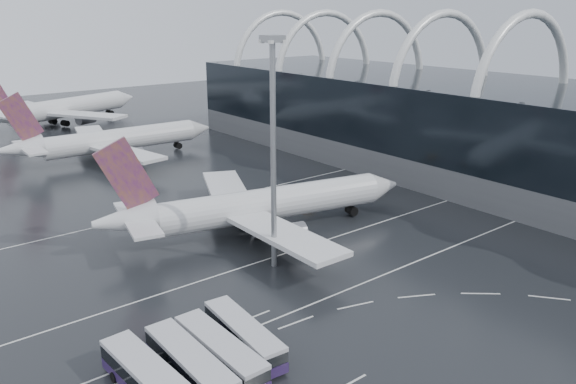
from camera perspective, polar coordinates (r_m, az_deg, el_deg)
ground at (r=74.77m, az=4.36°, el=-9.55°), size 420.00×420.00×0.00m
terminal at (r=129.08m, az=18.89°, el=6.45°), size 42.00×160.00×34.90m
lane_marking_near at (r=73.49m, az=5.43°, el=-10.09°), size 120.00×0.25×0.01m
lane_marking_mid at (r=83.03m, az=-1.29°, el=-6.57°), size 120.00×0.25×0.01m
lane_marking_far at (r=105.16m, az=-10.55°, el=-1.50°), size 120.00×0.25×0.01m
bus_bay_line_north at (r=63.11m, az=-12.55°, el=-15.61°), size 28.00×0.25×0.01m
airliner_main at (r=90.31m, az=-3.17°, el=-1.48°), size 52.32×45.16×17.83m
airliner_gate_b at (r=142.46m, az=-17.52°, el=4.95°), size 51.40×46.33×17.89m
airliner_gate_c at (r=191.43m, az=-22.12°, el=7.80°), size 55.62×50.66×20.31m
bus_row_near_a at (r=56.14m, az=-13.90°, el=-18.10°), size 3.96×14.14×3.44m
bus_row_near_b at (r=57.44m, az=-9.89°, el=-16.94°), size 3.33×13.62×3.35m
bus_row_near_c at (r=58.96m, az=-6.92°, el=-15.83°), size 3.26×13.30×3.27m
bus_row_near_d at (r=61.47m, az=-4.51°, el=-14.27°), size 3.89×13.00×3.16m
floodlight_mast at (r=73.97m, az=-1.53°, el=6.55°), size 2.42×2.42×31.56m
gse_cart_belly_a at (r=101.87m, az=2.13°, el=-1.54°), size 1.89×1.12×1.03m
gse_cart_belly_b at (r=112.33m, az=1.85°, el=0.34°), size 1.90×1.12×1.03m
gse_cart_belly_c at (r=94.09m, az=-1.35°, el=-3.16°), size 2.15×1.27×1.17m
gse_cart_belly_d at (r=112.89m, az=9.42°, el=0.20°), size 1.93×1.14×1.05m
gse_cart_belly_e at (r=108.96m, az=-0.66°, el=-0.15°), size 2.31×1.36×1.26m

